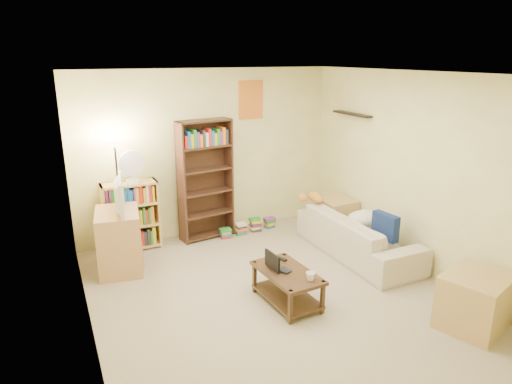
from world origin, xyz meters
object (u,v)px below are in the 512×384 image
tall_bookshelf (206,177)px  short_bookshelf (131,216)px  mug (310,276)px  coffee_table (287,283)px  tv_stand (119,241)px  television (115,195)px  laptop (282,267)px  sofa (357,235)px  tabby_cat (313,197)px  floor_lamp (116,163)px  desk_fan (132,166)px  end_cabinet (475,301)px  side_table (336,217)px

tall_bookshelf → short_bookshelf: bearing=170.0°
mug → short_bookshelf: 2.90m
coffee_table → tv_stand: 2.27m
mug → television: (-1.67, 1.94, 0.58)m
tv_stand → television: bearing=0.0°
laptop → mug: mug is taller
coffee_table → tall_bookshelf: size_ratio=0.50×
mug → tall_bookshelf: bearing=96.6°
sofa → laptop: sofa is taller
tabby_cat → floor_lamp: 2.83m
coffee_table → sofa: bearing=21.4°
tall_bookshelf → floor_lamp: bearing=175.1°
tabby_cat → tv_stand: (-2.79, 0.17, -0.26)m
tabby_cat → tall_bookshelf: bearing=152.6°
coffee_table → desk_fan: 2.70m
tall_bookshelf → short_bookshelf: (-1.11, 0.04, -0.45)m
end_cabinet → floor_lamp: bearing=131.3°
mug → desk_fan: 2.94m
laptop → mug: 0.41m
side_table → tabby_cat: bearing=179.3°
television → laptop: bearing=-126.9°
tv_stand → television: television is taller
tall_bookshelf → end_cabinet: tall_bookshelf is taller
mug → short_bookshelf: (-1.40, 2.54, 0.06)m
television → floor_lamp: bearing=-4.8°
tabby_cat → tv_stand: bearing=176.5°
television → short_bookshelf: bearing=-15.8°
television → desk_fan: bearing=-22.0°
laptop → side_table: (1.69, 1.38, -0.12)m
end_cabinet → coffee_table: bearing=141.3°
tabby_cat → coffee_table: tabby_cat is taller
television → tabby_cat: bearing=-85.0°
mug → tall_bookshelf: (-0.29, 2.50, 0.52)m
short_bookshelf → tall_bookshelf: bearing=-2.8°
end_cabinet → short_bookshelf: bearing=128.9°
floor_lamp → end_cabinet: (2.95, -3.35, -1.01)m
tabby_cat → sofa: bearing=-71.3°
tall_bookshelf → television: bearing=-165.8°
laptop → sofa: bearing=-90.9°
coffee_table → desk_fan: size_ratio=1.97×
tabby_cat → mug: (-1.12, -1.77, -0.23)m
tabby_cat → mug: tabby_cat is taller
tabby_cat → coffee_table: 1.97m
short_bookshelf → floor_lamp: floor_lamp is taller
television → short_bookshelf: television is taller
coffee_table → end_cabinet: bearing=-42.7°
side_table → end_cabinet: (-0.16, -2.68, 0.00)m
coffee_table → side_table: bearing=37.4°
laptop → television: bearing=21.5°
sofa → side_table: sofa is taller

